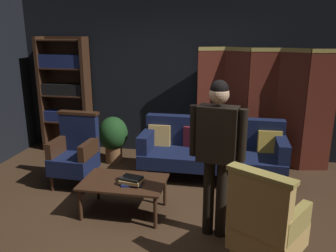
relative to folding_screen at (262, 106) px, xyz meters
The scene contains 13 objects.
ground_plane 2.67m from the folding_screen, 121.19° to the right, with size 10.00×10.00×0.00m, color #3D2819.
back_wall 1.39m from the folding_screen, 165.57° to the left, with size 7.20×0.10×2.80m, color black.
folding_screen is the anchor object (origin of this frame).
bookshelf 3.44m from the folding_screen, behind, with size 0.90×0.32×2.05m.
velvet_couch 1.12m from the folding_screen, 137.84° to the right, with size 2.12×0.78×0.88m.
coffee_table 2.67m from the folding_screen, 130.91° to the right, with size 1.00×0.64×0.42m.
armchair_gilt_accent 2.77m from the folding_screen, 92.37° to the right, with size 0.79×0.79×1.04m.
armchair_wing_left 2.98m from the folding_screen, 153.81° to the right, with size 0.60×0.59×1.04m.
standing_figure 2.29m from the folding_screen, 105.11° to the right, with size 0.58×0.28×1.70m.
potted_plant 2.49m from the folding_screen, behind, with size 0.49×0.49×0.78m.
book_navy_cloth 2.63m from the folding_screen, 127.98° to the right, with size 0.23×0.19×0.02m, color navy.
book_tan_leather 2.62m from the folding_screen, 127.98° to the right, with size 0.25×0.19×0.04m, color #9E7A47.
book_black_cloth 2.62m from the folding_screen, 127.98° to the right, with size 0.24×0.17×0.03m, color black.
Camera 1 is at (0.83, -3.47, 2.18)m, focal length 36.89 mm.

